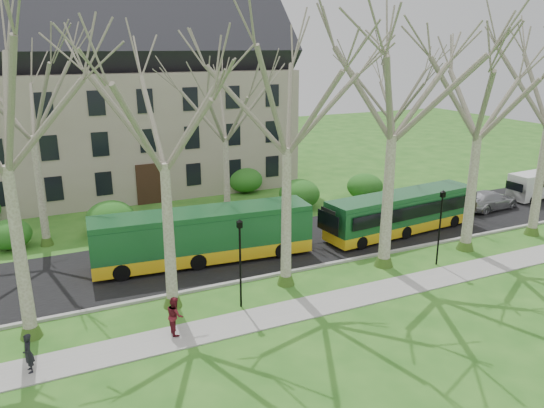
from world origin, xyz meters
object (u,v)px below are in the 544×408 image
Objects in this scene: bus_follow at (401,212)px; van_a at (537,186)px; bus_lead at (204,235)px; pedestrian_a at (28,353)px; sedan at (489,200)px; pedestrian_b at (175,315)px.

van_a is at bearing 1.41° from bus_follow.
bus_lead reaches higher than pedestrian_a.
van_a is at bearing -90.09° from sedan.
bus_follow is at bearing 0.88° from bus_lead.
pedestrian_a is at bearing -136.32° from bus_lead.
bus_follow is at bearing 97.22° from pedestrian_a.
pedestrian_b is at bearing 100.96° from sedan.
pedestrian_a is 5.80m from pedestrian_b.
pedestrian_b is at bearing 84.80° from pedestrian_a.
sedan is (22.69, 0.45, -0.84)m from bus_lead.
pedestrian_b is at bearing -165.25° from bus_follow.
pedestrian_a is (-32.11, -8.06, 0.07)m from sedan.
sedan is at bearing -73.17° from pedestrian_b.
van_a reaches higher than pedestrian_b.
bus_lead is 7.35× the size of pedestrian_b.
bus_follow reaches higher than sedan.
bus_lead is 13.35m from bus_follow.
van_a is 3.20× the size of pedestrian_a.
pedestrian_a is (-22.74, -6.71, -0.61)m from bus_follow.
bus_lead is at bearing 178.80° from van_a.
van_a reaches higher than pedestrian_a.
bus_follow is 15.14m from van_a.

